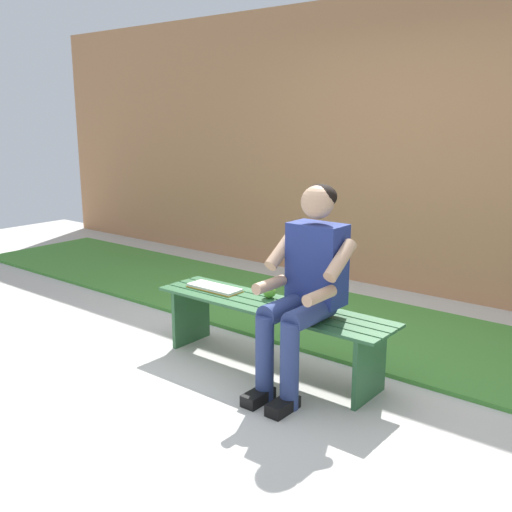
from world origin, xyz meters
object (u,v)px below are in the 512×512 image
object	(u,v)px
bench_near	(270,319)
person_seated	(306,281)
apple	(269,292)
book_open	(214,288)

from	to	relation	value
bench_near	person_seated	size ratio (longest dim) A/B	1.37
apple	book_open	xyz separation A→B (m)	(0.43, 0.09, -0.03)
person_seated	apple	xyz separation A→B (m)	(0.42, -0.20, -0.20)
person_seated	apple	distance (m)	0.51
apple	book_open	size ratio (longest dim) A/B	0.21
apple	book_open	distance (m)	0.44
person_seated	apple	world-z (taller)	person_seated
person_seated	book_open	world-z (taller)	person_seated
person_seated	apple	bearing A→B (deg)	-25.17
book_open	bench_near	bearing A→B (deg)	178.67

